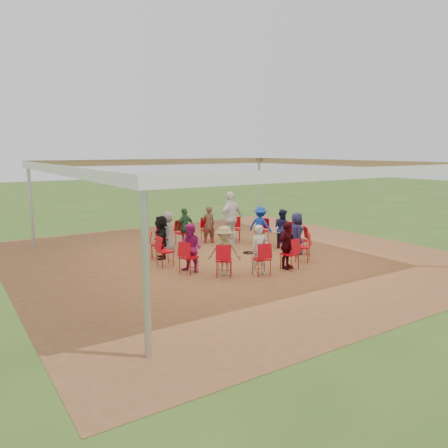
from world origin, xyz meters
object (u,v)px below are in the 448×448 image
chair_7 (165,251)px  standing_person (231,218)px  chair_5 (165,238)px  chair_8 (189,257)px  person_seated_4 (168,231)px  person_seated_1 (260,225)px  chair_13 (300,240)px  chair_12 (303,247)px  chair_11 (290,254)px  person_seated_9 (287,245)px  cable_coil (249,253)px  chair_6 (158,244)px  chair_9 (224,260)px  person_seated_6 (191,248)px  person_seated_7 (224,251)px  chair_1 (262,231)px  chair_10 (261,259)px  person_seated_2 (208,224)px  laptop (279,230)px  chair_4 (183,233)px  chair_3 (207,230)px  person_seated_0 (282,229)px  chair_2 (235,229)px  person_seated_5 (161,237)px  person_seated_10 (296,233)px  person_seated_3 (185,227)px  person_seated_8 (260,250)px  chair_0 (285,235)px

chair_7 → standing_person: (3.31, 1.49, 0.51)m
chair_5 → chair_8: same height
chair_5 → person_seated_4: size_ratio=0.67×
person_seated_1 → chair_13: bearing=157.5°
chair_12 → chair_11: bearing=167.1°
person_seated_9 → cable_coil: bearing=70.7°
chair_6 → person_seated_1: (4.03, -0.03, 0.23)m
chair_6 → chair_9: same height
person_seated_6 → person_seated_7: (0.61, -0.75, 0.00)m
person_seated_4 → chair_9: bearing=50.2°
chair_1 → person_seated_6: (-4.02, -1.97, 0.23)m
person_seated_6 → cable_coil: person_seated_6 is taller
chair_10 → cable_coil: (1.22, 2.22, -0.43)m
chair_5 → chair_12: same height
chair_6 → person_seated_2: bearing=139.5°
person_seated_1 → chair_12: bearing=143.4°
person_seated_1 → laptop: person_seated_1 is taller
chair_6 → chair_10: bearing=51.4°
chair_1 → chair_4: size_ratio=1.00×
chair_3 → chair_4: size_ratio=1.00×
chair_4 → person_seated_0: 3.51m
chair_3 → chair_11: size_ratio=1.00×
person_seated_4 → person_seated_2: bearing=154.3°
chair_2 → chair_9: 4.59m
chair_2 → chair_10: size_ratio=1.00×
chair_6 → cable_coil: chair_6 is taller
chair_12 → person_seated_5: 4.37m
person_seated_2 → chair_3: bearing=-90.0°
chair_8 → person_seated_5: bearing=151.1°
chair_12 → person_seated_10: (0.52, 0.85, 0.23)m
chair_5 → person_seated_10: bearing=102.5°
person_seated_2 → laptop: size_ratio=4.39×
chair_10 → person_seated_9: bearing=19.6°
person_seated_4 → chair_13: bearing=103.2°
chair_11 → laptop: (1.49, 2.25, 0.19)m
chair_6 → person_seated_6: bearing=28.9°
person_seated_4 → person_seated_3: bearing=167.1°
chair_12 → chair_7: bearing=115.7°
person_seated_5 → chair_11: bearing=63.5°
chair_3 → person_seated_2: person_seated_2 is taller
laptop → person_seated_4: bearing=63.2°
person_seated_0 → person_seated_8: same height
chair_3 → cable_coil: chair_3 is taller
chair_0 → chair_11: same height
cable_coil → chair_7: bearing=179.9°
chair_3 → chair_5: (-1.94, -0.46, 0.00)m
chair_10 → chair_13: same height
chair_6 → person_seated_8: bearing=52.7°
chair_3 → person_seated_1: bearing=151.1°
chair_4 → chair_1: bearing=141.4°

